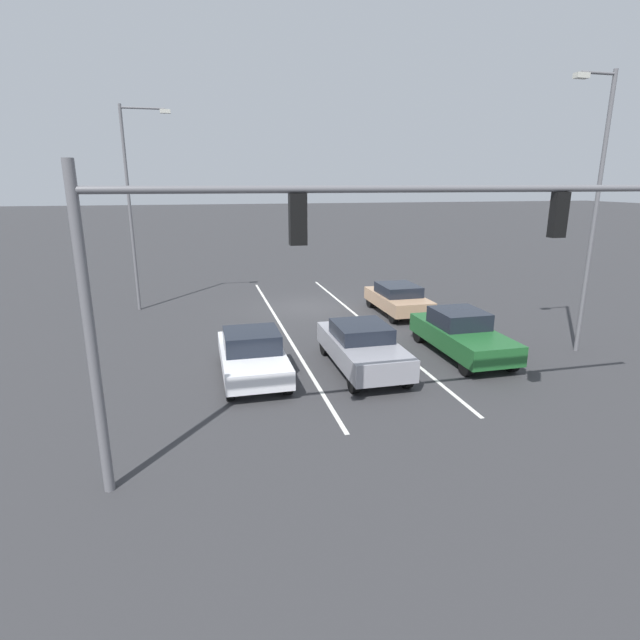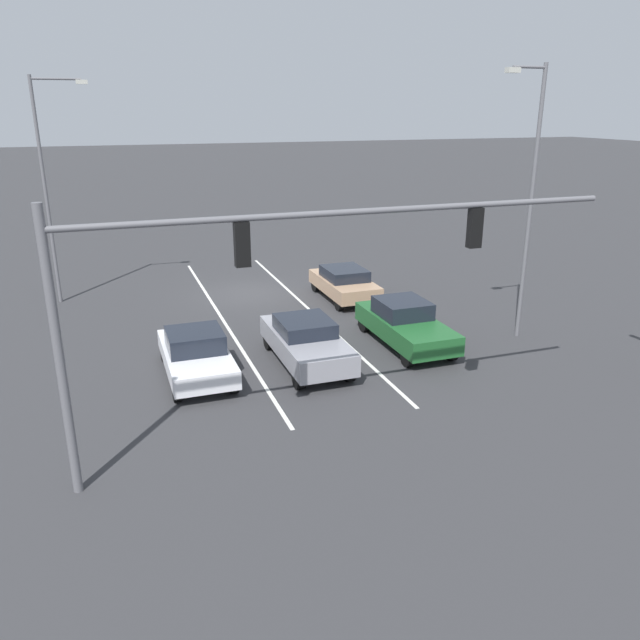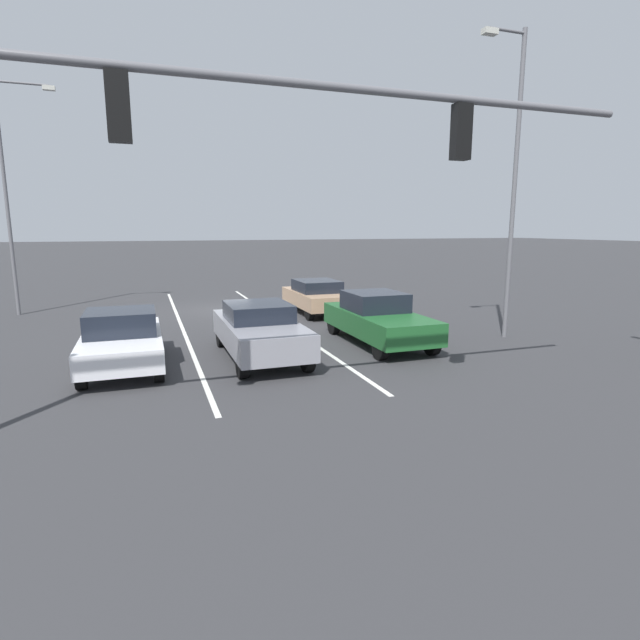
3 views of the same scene
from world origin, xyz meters
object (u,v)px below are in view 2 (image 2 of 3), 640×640
at_px(street_lamp_right_shoulder, 49,178).
at_px(car_white_rightlane_front, 196,354).
at_px(car_darkgreen_leftlane_front, 405,323).
at_px(car_gray_midlane_front, 306,341).
at_px(car_tan_leftlane_second, 344,283).
at_px(traffic_signal_gantry, 258,268).
at_px(street_lamp_left_shoulder, 529,192).

bearing_deg(street_lamp_right_shoulder, car_white_rightlane_front, 112.73).
distance_m(car_darkgreen_leftlane_front, car_gray_midlane_front, 3.81).
xyz_separation_m(car_tan_leftlane_second, traffic_signal_gantry, (6.52, 11.35, 3.88)).
distance_m(car_tan_leftlane_second, street_lamp_left_shoulder, 8.78).
height_order(traffic_signal_gantry, street_lamp_left_shoulder, street_lamp_left_shoulder).
bearing_deg(car_darkgreen_leftlane_front, traffic_signal_gantry, 40.57).
relative_size(street_lamp_right_shoulder, street_lamp_left_shoulder, 0.98).
relative_size(car_gray_midlane_front, street_lamp_right_shoulder, 0.51).
height_order(car_darkgreen_leftlane_front, street_lamp_left_shoulder, street_lamp_left_shoulder).
bearing_deg(car_white_rightlane_front, car_gray_midlane_front, 176.29).
xyz_separation_m(car_tan_leftlane_second, street_lamp_right_shoulder, (11.35, -3.64, 4.46)).
bearing_deg(street_lamp_left_shoulder, car_tan_leftlane_second, -57.12).
distance_m(car_tan_leftlane_second, street_lamp_right_shoulder, 12.73).
distance_m(car_white_rightlane_front, street_lamp_left_shoulder, 12.24).
distance_m(car_darkgreen_leftlane_front, street_lamp_right_shoulder, 15.38).
bearing_deg(car_darkgreen_leftlane_front, car_gray_midlane_front, 7.61).
xyz_separation_m(car_gray_midlane_front, car_white_rightlane_front, (3.47, -0.23, -0.05)).
bearing_deg(street_lamp_right_shoulder, car_darkgreen_leftlane_front, 140.21).
bearing_deg(car_white_rightlane_front, street_lamp_left_shoulder, 178.55).
bearing_deg(traffic_signal_gantry, car_white_rightlane_front, -81.79).
height_order(car_white_rightlane_front, car_tan_leftlane_second, car_white_rightlane_front).
distance_m(car_gray_midlane_front, street_lamp_left_shoulder, 9.06).
relative_size(car_darkgreen_leftlane_front, car_white_rightlane_front, 1.08).
distance_m(street_lamp_right_shoulder, street_lamp_left_shoulder, 18.42).
bearing_deg(car_darkgreen_leftlane_front, car_white_rightlane_front, 2.21).
relative_size(car_gray_midlane_front, car_tan_leftlane_second, 1.12).
relative_size(car_darkgreen_leftlane_front, street_lamp_right_shoulder, 0.52).
bearing_deg(street_lamp_left_shoulder, car_gray_midlane_front, -0.45).
xyz_separation_m(car_darkgreen_leftlane_front, car_tan_leftlane_second, (-0.03, -5.79, -0.05)).
height_order(traffic_signal_gantry, street_lamp_right_shoulder, street_lamp_right_shoulder).
xyz_separation_m(car_gray_midlane_front, street_lamp_left_shoulder, (-7.92, 0.06, 4.40)).
bearing_deg(street_lamp_left_shoulder, car_white_rightlane_front, -1.45).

